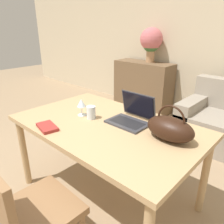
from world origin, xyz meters
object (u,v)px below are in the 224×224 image
(drinking_glass, at_px, (91,112))
(handbag, at_px, (170,128))
(laptop, at_px, (133,114))
(chair, at_px, (26,211))
(wine_glass, at_px, (81,104))
(flower_vase, at_px, (151,41))

(drinking_glass, bearing_deg, handbag, 10.02)
(laptop, bearing_deg, handbag, -10.51)
(chair, xyz_separation_m, laptop, (0.00, 0.98, 0.31))
(drinking_glass, bearing_deg, wine_glass, -174.90)
(chair, xyz_separation_m, wine_glass, (-0.41, 0.78, 0.35))
(flower_vase, bearing_deg, wine_glass, -71.51)
(wine_glass, xyz_separation_m, handbag, (0.79, 0.13, -0.02))
(laptop, xyz_separation_m, wine_glass, (-0.41, -0.20, 0.05))
(drinking_glass, relative_size, wine_glass, 0.72)
(chair, bearing_deg, flower_vase, 112.52)
(laptop, distance_m, handbag, 0.39)
(laptop, bearing_deg, flower_vase, 120.05)
(chair, xyz_separation_m, flower_vase, (-1.13, 2.94, 0.74))
(wine_glass, bearing_deg, handbag, 9.33)
(wine_glass, relative_size, flower_vase, 0.27)
(chair, height_order, flower_vase, flower_vase)
(flower_vase, bearing_deg, drinking_glass, -68.78)
(chair, relative_size, flower_vase, 1.48)
(drinking_glass, xyz_separation_m, wine_glass, (-0.11, -0.01, 0.05))
(laptop, xyz_separation_m, flower_vase, (-1.14, 1.96, 0.43))
(wine_glass, bearing_deg, drinking_glass, 5.10)
(chair, xyz_separation_m, drinking_glass, (-0.30, 0.79, 0.30))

